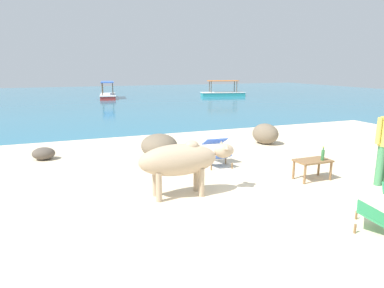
% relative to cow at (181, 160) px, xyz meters
% --- Properties ---
extents(sand_beach, '(18.00, 14.00, 0.04)m').
position_rel_cow_xyz_m(sand_beach, '(1.39, -1.09, -0.71)').
color(sand_beach, beige).
rests_on(sand_beach, ground).
extents(water_surface, '(60.00, 36.00, 0.03)m').
position_rel_cow_xyz_m(water_surface, '(1.39, 20.91, -0.73)').
color(water_surface, teal).
rests_on(water_surface, ground).
extents(cow, '(1.86, 0.61, 1.05)m').
position_rel_cow_xyz_m(cow, '(0.00, 0.00, 0.00)').
color(cow, tan).
rests_on(cow, sand_beach).
extents(low_bench_table, '(0.76, 0.44, 0.44)m').
position_rel_cow_xyz_m(low_bench_table, '(2.93, -0.12, -0.33)').
color(low_bench_table, brown).
rests_on(low_bench_table, sand_beach).
extents(bottle, '(0.07, 0.07, 0.30)m').
position_rel_cow_xyz_m(bottle, '(3.09, -0.21, -0.14)').
color(bottle, '#2D6B38').
rests_on(bottle, low_bench_table).
extents(deck_chair_near, '(0.61, 0.81, 0.68)m').
position_rel_cow_xyz_m(deck_chair_near, '(1.48, 1.59, -0.31)').
color(deck_chair_near, brown).
rests_on(deck_chair_near, sand_beach).
extents(shore_rock_large, '(0.96, 1.05, 0.64)m').
position_rel_cow_xyz_m(shore_rock_large, '(3.91, 3.21, -0.37)').
color(shore_rock_large, '#756651').
rests_on(shore_rock_large, sand_beach).
extents(shore_rock_medium, '(0.64, 0.55, 0.32)m').
position_rel_cow_xyz_m(shore_rock_medium, '(-2.51, 3.69, -0.53)').
color(shore_rock_medium, brown).
rests_on(shore_rock_medium, sand_beach).
extents(shore_rock_small, '(1.24, 1.26, 0.63)m').
position_rel_cow_xyz_m(shore_rock_small, '(0.37, 2.84, -0.38)').
color(shore_rock_small, '#756651').
rests_on(shore_rock_small, sand_beach).
extents(boat_teal, '(3.84, 1.95, 1.29)m').
position_rel_cow_xyz_m(boat_teal, '(10.72, 20.08, -0.44)').
color(boat_teal, teal).
rests_on(boat_teal, water_surface).
extents(boat_red, '(1.64, 3.79, 1.29)m').
position_rel_cow_xyz_m(boat_red, '(1.44, 21.32, -0.44)').
color(boat_red, '#C63833').
rests_on(boat_red, water_surface).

